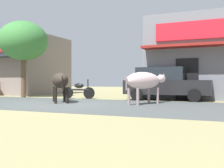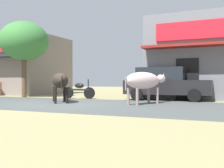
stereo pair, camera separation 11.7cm
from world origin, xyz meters
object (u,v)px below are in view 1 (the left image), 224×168
at_px(roadside_tree, 23,41).
at_px(cow_near_brown, 60,81).
at_px(parked_hatchback_car, 166,83).
at_px(parked_motorcycle, 79,90).
at_px(cow_far_dark, 145,81).

height_order(roadside_tree, cow_near_brown, roadside_tree).
xyz_separation_m(parked_hatchback_car, parked_motorcycle, (-4.67, -0.64, -0.37)).
bearing_deg(cow_near_brown, parked_motorcycle, 103.05).
relative_size(parked_hatchback_car, parked_motorcycle, 2.20).
bearing_deg(parked_motorcycle, cow_near_brown, -76.95).
xyz_separation_m(parked_hatchback_car, cow_near_brown, (-4.04, -3.35, 0.12)).
distance_m(roadside_tree, cow_far_dark, 8.75).
relative_size(parked_motorcycle, cow_far_dark, 0.74).
bearing_deg(parked_motorcycle, roadside_tree, -178.72).
xyz_separation_m(parked_motorcycle, cow_far_dark, (4.38, -2.14, 0.48)).
distance_m(cow_near_brown, cow_far_dark, 3.80).
relative_size(parked_motorcycle, cow_near_brown, 0.85).
xyz_separation_m(parked_motorcycle, cow_near_brown, (0.63, -2.71, 0.49)).
bearing_deg(parked_hatchback_car, roadside_tree, -175.07).
bearing_deg(roadside_tree, parked_hatchback_car, 4.93).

